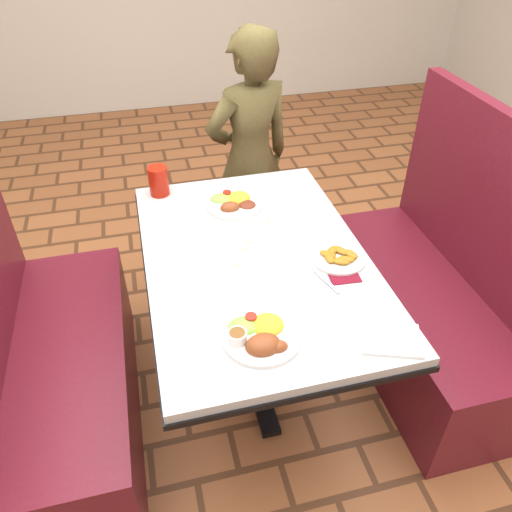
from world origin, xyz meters
The scene contains 14 objects.
dining_table centered at (0.00, 0.00, 0.65)m, with size 0.81×1.21×0.75m.
booth_bench_left centered at (-0.80, 0.00, 0.33)m, with size 0.47×1.20×1.17m.
booth_bench_right centered at (0.80, 0.00, 0.33)m, with size 0.47×1.20×1.17m.
diner_person centered at (0.19, 0.90, 0.67)m, with size 0.49×0.32×1.34m, color brown.
near_dinner_plate centered at (-0.09, -0.40, 0.78)m, with size 0.25×0.25×0.08m.
far_dinner_plate centered at (0.00, 0.36, 0.77)m, with size 0.24×0.24×0.06m.
plantain_plate centered at (0.28, -0.09, 0.76)m, with size 0.20×0.20×0.03m.
maroon_napkin centered at (0.27, -0.17, 0.75)m, with size 0.11×0.11×0.00m, color maroon.
spoon_utensil centered at (0.20, -0.20, 0.76)m, with size 0.01×0.14×0.00m, color silver.
red_tumbler centered at (-0.30, 0.53, 0.81)m, with size 0.08×0.08×0.13m, color #AE1A0B.
paper_napkin centered at (0.29, -0.50, 0.76)m, with size 0.18×0.13×0.01m, color white.
knife_utensil centered at (-0.07, -0.35, 0.76)m, with size 0.01×0.15×0.00m, color silver.
fork_utensil centered at (-0.07, -0.38, 0.76)m, with size 0.01×0.13×0.00m, color silver.
lettuce_shreds centered at (0.04, 0.06, 0.75)m, with size 0.28×0.32×0.00m, color #8CCE52, non-canonical shape.
Camera 1 is at (-0.35, -1.40, 1.87)m, focal length 35.00 mm.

